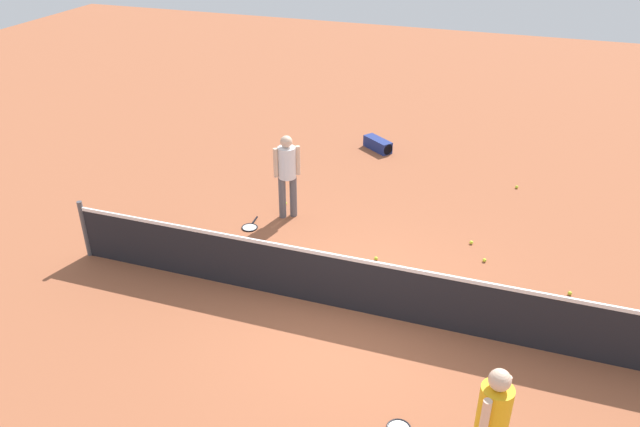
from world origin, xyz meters
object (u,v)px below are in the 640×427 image
object	(u,v)px
player_far_side	(492,421)
tennis_ball_stray_right	(285,203)
tennis_ball_baseline	(484,260)
equipment_bag	(379,145)
player_near_side	(287,170)
tennis_ball_by_net	(376,258)
tennis_ball_midcourt	(570,293)
tennis_racket_near_player	(250,227)
tennis_ball_near_player	(517,187)
tennis_ball_stray_left	(471,242)

from	to	relation	value
player_far_side	tennis_ball_stray_right	world-z (taller)	player_far_side
tennis_ball_baseline	equipment_bag	distance (m)	5.16
player_near_side	tennis_ball_baseline	bearing A→B (deg)	173.91
player_far_side	tennis_ball_by_net	world-z (taller)	player_far_side
tennis_ball_midcourt	equipment_bag	size ratio (longest dim) A/B	0.08
player_near_side	tennis_ball_baseline	xyz separation A→B (m)	(-3.85, 0.41, -0.98)
tennis_ball_by_net	tennis_ball_midcourt	distance (m)	3.21
tennis_ball_midcourt	tennis_ball_stray_right	size ratio (longest dim) A/B	1.00
tennis_ball_stray_right	tennis_ball_midcourt	bearing A→B (deg)	165.93
tennis_ball_by_net	tennis_ball_stray_right	world-z (taller)	same
tennis_racket_near_player	tennis_ball_midcourt	bearing A→B (deg)	177.06
player_near_side	tennis_ball_near_player	xyz separation A→B (m)	(-4.21, -2.74, -0.98)
tennis_ball_near_player	tennis_ball_stray_right	bearing A→B (deg)	27.52
tennis_ball_near_player	tennis_racket_near_player	bearing A→B (deg)	35.60
tennis_ball_midcourt	equipment_bag	world-z (taller)	equipment_bag
tennis_ball_by_net	tennis_ball_baseline	bearing A→B (deg)	-162.74
player_near_side	tennis_ball_by_net	world-z (taller)	player_near_side
tennis_ball_near_player	tennis_ball_stray_right	distance (m)	5.01
tennis_ball_by_net	tennis_ball_baseline	size ratio (longest dim) A/B	1.00
player_near_side	tennis_racket_near_player	size ratio (longest dim) A/B	2.87
player_far_side	tennis_racket_near_player	bearing A→B (deg)	-42.31
tennis_ball_near_player	tennis_ball_baseline	bearing A→B (deg)	83.53
tennis_ball_near_player	tennis_ball_stray_left	world-z (taller)	same
player_near_side	player_far_side	bearing A→B (deg)	130.38
tennis_ball_midcourt	tennis_ball_baseline	bearing A→B (deg)	-21.01
tennis_ball_near_player	tennis_ball_baseline	distance (m)	3.17
tennis_ball_near_player	tennis_ball_stray_right	size ratio (longest dim) A/B	1.00
tennis_ball_baseline	tennis_ball_stray_left	bearing A→B (deg)	-61.02
tennis_ball_baseline	tennis_ball_stray_right	bearing A→B (deg)	-11.57
tennis_ball_midcourt	tennis_ball_near_player	bearing A→B (deg)	-74.16
player_near_side	tennis_ball_baseline	distance (m)	3.99
player_near_side	tennis_ball_stray_right	size ratio (longest dim) A/B	25.76
tennis_ball_by_net	tennis_ball_baseline	world-z (taller)	same
player_far_side	tennis_ball_midcourt	bearing A→B (deg)	-103.44
player_near_side	tennis_racket_near_player	xyz separation A→B (m)	(0.53, 0.65, -1.00)
tennis_ball_near_player	tennis_ball_midcourt	size ratio (longest dim) A/B	1.00
tennis_racket_near_player	tennis_ball_baseline	world-z (taller)	tennis_ball_baseline
player_far_side	tennis_ball_midcourt	distance (m)	4.31
tennis_ball_near_player	tennis_ball_by_net	bearing A→B (deg)	59.72
tennis_racket_near_player	tennis_ball_baseline	bearing A→B (deg)	-176.83
tennis_ball_stray_right	equipment_bag	distance (m)	3.55
tennis_racket_near_player	tennis_ball_near_player	distance (m)	5.83
tennis_ball_by_net	tennis_ball_midcourt	size ratio (longest dim) A/B	1.00
tennis_ball_midcourt	player_far_side	bearing A→B (deg)	76.56
player_far_side	tennis_ball_stray_right	xyz separation A→B (m)	(4.51, -5.46, -0.98)
player_far_side	equipment_bag	distance (m)	9.50
tennis_ball_by_net	tennis_ball_baseline	distance (m)	1.90
player_near_side	equipment_bag	xyz separation A→B (m)	(-0.87, -3.80, -0.87)
tennis_ball_near_player	tennis_ball_stray_left	bearing A→B (deg)	76.15
tennis_ball_midcourt	equipment_bag	xyz separation A→B (m)	(4.38, -4.75, 0.11)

